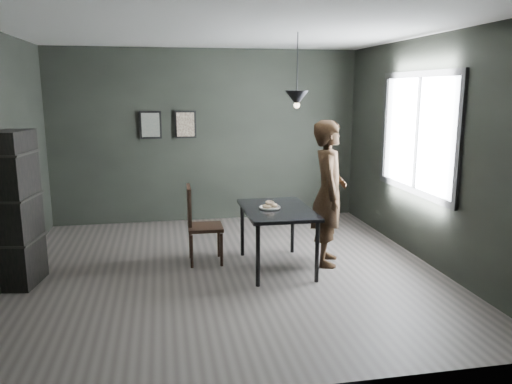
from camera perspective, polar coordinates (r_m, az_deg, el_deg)
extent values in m
plane|color=#36312E|center=(6.12, -3.17, -8.96)|extent=(5.00, 5.00, 0.00)
cube|color=black|center=(8.25, -5.60, 6.35)|extent=(5.00, 0.10, 2.80)
cube|color=silver|center=(5.77, -3.50, 18.07)|extent=(5.00, 5.00, 0.02)
cube|color=white|center=(6.73, 17.99, 6.37)|extent=(0.02, 1.80, 1.40)
cube|color=black|center=(6.72, 17.91, 6.37)|extent=(0.04, 1.96, 1.56)
cube|color=black|center=(6.01, 2.43, -2.06)|extent=(0.80, 1.20, 0.04)
cylinder|color=black|center=(5.54, 0.22, -7.29)|extent=(0.05, 0.05, 0.71)
cylinder|color=black|center=(5.70, 7.00, -6.83)|extent=(0.05, 0.05, 0.71)
cylinder|color=black|center=(6.55, -1.57, -4.28)|extent=(0.05, 0.05, 0.71)
cylinder|color=black|center=(6.69, 4.20, -3.97)|extent=(0.05, 0.05, 0.71)
cylinder|color=white|center=(5.99, 1.60, -1.84)|extent=(0.23, 0.23, 0.01)
torus|color=beige|center=(6.01, 1.96, -1.54)|extent=(0.11, 0.11, 0.04)
torus|color=beige|center=(5.96, 1.24, -1.65)|extent=(0.11, 0.11, 0.04)
torus|color=beige|center=(5.98, 1.60, -1.25)|extent=(0.16, 0.16, 0.06)
imported|color=black|center=(6.20, 8.32, -0.15)|extent=(0.60, 0.75, 1.80)
cube|color=black|center=(6.30, -5.82, -4.02)|extent=(0.43, 0.43, 0.04)
cube|color=black|center=(6.22, -7.65, -1.47)|extent=(0.05, 0.43, 0.47)
cylinder|color=black|center=(6.19, -7.36, -6.76)|extent=(0.04, 0.04, 0.42)
cylinder|color=black|center=(6.21, -3.96, -6.62)|extent=(0.04, 0.04, 0.42)
cylinder|color=black|center=(6.54, -7.50, -5.76)|extent=(0.04, 0.04, 0.42)
cylinder|color=black|center=(6.56, -4.29, -5.63)|extent=(0.04, 0.04, 0.42)
cube|color=black|center=(6.07, -25.59, -1.80)|extent=(0.42, 0.62, 1.72)
cylinder|color=black|center=(6.00, 4.75, 14.21)|extent=(0.01, 0.01, 0.75)
cone|color=black|center=(6.00, 4.69, 10.63)|extent=(0.28, 0.28, 0.18)
sphere|color=#FFE0B2|center=(6.00, 4.68, 9.86)|extent=(0.07, 0.07, 0.07)
cube|color=black|center=(8.17, -11.95, 7.51)|extent=(0.34, 0.03, 0.44)
cube|color=#405A52|center=(8.15, -11.96, 7.50)|extent=(0.28, 0.01, 0.38)
cube|color=black|center=(8.18, -8.07, 7.65)|extent=(0.34, 0.03, 0.44)
cube|color=brown|center=(8.16, -8.06, 7.64)|extent=(0.28, 0.01, 0.38)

